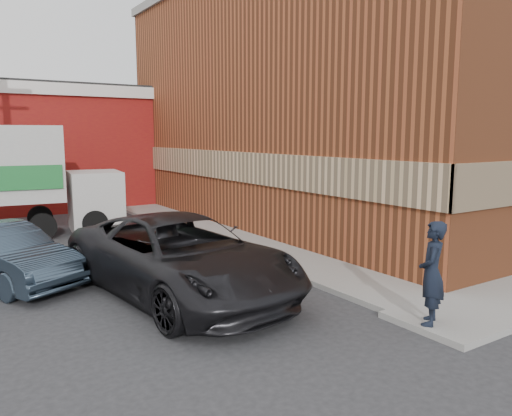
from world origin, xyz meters
TOP-DOWN VIEW (x-y plane):
  - ground at (0.00, 0.00)m, footprint 90.00×90.00m
  - brick_building at (8.50, 9.00)m, footprint 14.25×18.25m
  - sidewalk_west at (0.60, 9.00)m, footprint 1.80×18.00m
  - man at (-0.20, -0.90)m, footprint 0.79×0.73m
  - sedan at (-6.09, 6.06)m, footprint 3.07×4.41m
  - suv_a at (-3.06, 3.18)m, footprint 3.54×6.40m

SIDE VIEW (x-z plane):
  - ground at x=0.00m, z-range 0.00..0.00m
  - sidewalk_west at x=0.60m, z-range 0.00..0.12m
  - sedan at x=-6.09m, z-range 0.00..1.38m
  - suv_a at x=-3.06m, z-range 0.00..1.69m
  - man at x=-0.20m, z-range 0.12..1.93m
  - brick_building at x=8.50m, z-range 0.00..9.36m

